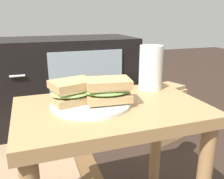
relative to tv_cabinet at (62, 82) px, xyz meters
name	(u,v)px	position (x,y,z in m)	size (l,w,h in m)	color
side_table	(112,133)	(0.02, -0.95, 0.08)	(0.56, 0.36, 0.46)	#A37A4C
tv_cabinet	(62,82)	(0.00, 0.00, 0.00)	(0.96, 0.46, 0.58)	black
plate	(91,103)	(-0.04, -0.92, 0.17)	(0.24, 0.24, 0.01)	silver
sandwich_front	(73,91)	(-0.09, -0.91, 0.21)	(0.15, 0.13, 0.07)	tan
sandwich_back	(108,90)	(0.01, -0.94, 0.22)	(0.15, 0.11, 0.07)	tan
beer_glass	(151,69)	(0.21, -0.83, 0.24)	(0.08, 0.08, 0.16)	silver
paper_bag	(164,113)	(0.53, -0.43, -0.13)	(0.24, 0.21, 0.33)	tan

